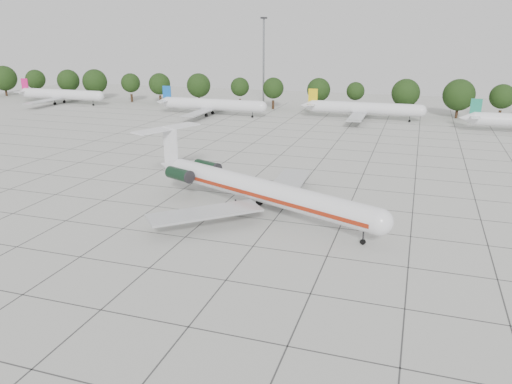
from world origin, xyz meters
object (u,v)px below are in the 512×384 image
bg_airliner_a (61,95)px  bg_airliner_b (212,105)px  floodlight_mast (264,57)px  bg_airliner_c (364,108)px  main_airliner (251,187)px

bg_airliner_a → bg_airliner_b: bearing=-5.8°
bg_airliner_a → bg_airliner_b: (52.67, -5.38, 0.00)m
bg_airliner_b → floodlight_mast: floodlight_mast is taller
bg_airliner_a → floodlight_mast: size_ratio=1.11×
bg_airliner_c → bg_airliner_a: bearing=-179.7°
bg_airliner_b → floodlight_mast: 26.70m
main_airliner → bg_airliner_b: main_airliner is taller
main_airliner → bg_airliner_b: size_ratio=1.28×
bg_airliner_b → floodlight_mast: (7.24, 23.04, 11.37)m
bg_airliner_c → floodlight_mast: 38.12m
main_airliner → floodlight_mast: (-26.24, 89.51, 11.17)m
bg_airliner_b → floodlight_mast: size_ratio=1.11×
bg_airliner_a → bg_airliner_b: size_ratio=1.00×
bg_airliner_c → bg_airliner_b: bearing=-171.5°
bg_airliner_a → bg_airliner_b: 52.95m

